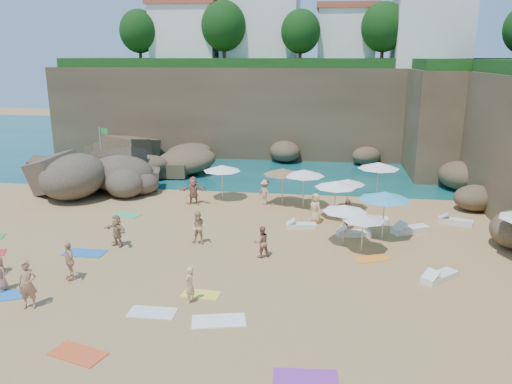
# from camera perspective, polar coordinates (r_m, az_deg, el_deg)

# --- Properties ---
(ground) EXTENTS (120.00, 120.00, 0.00)m
(ground) POSITION_cam_1_polar(r_m,az_deg,el_deg) (24.79, -5.61, -6.11)
(ground) COLOR tan
(ground) RESTS_ON ground
(seawater) EXTENTS (120.00, 120.00, 0.00)m
(seawater) POSITION_cam_1_polar(r_m,az_deg,el_deg) (53.45, 2.05, 5.61)
(seawater) COLOR #0C4751
(seawater) RESTS_ON ground
(cliff_back) EXTENTS (44.00, 8.00, 8.00)m
(cliff_back) POSITION_cam_1_polar(r_m,az_deg,el_deg) (47.78, 3.85, 9.26)
(cliff_back) COLOR brown
(cliff_back) RESTS_ON ground
(cliff_corner) EXTENTS (10.00, 12.00, 8.00)m
(cliff_corner) POSITION_cam_1_polar(r_m,az_deg,el_deg) (44.14, 23.27, 7.56)
(cliff_corner) COLOR brown
(cliff_corner) RESTS_ON ground
(rock_promontory) EXTENTS (12.00, 7.00, 2.00)m
(rock_promontory) POSITION_cam_1_polar(r_m,az_deg,el_deg) (42.81, -14.90, 2.64)
(rock_promontory) COLOR brown
(rock_promontory) RESTS_ON ground
(clifftop_buildings) EXTENTS (28.48, 9.48, 7.00)m
(clifftop_buildings) POSITION_cam_1_polar(r_m,az_deg,el_deg) (48.29, 5.28, 17.90)
(clifftop_buildings) COLOR white
(clifftop_buildings) RESTS_ON cliff_back
(clifftop_trees) EXTENTS (35.60, 23.82, 4.40)m
(clifftop_trees) POSITION_cam_1_polar(r_m,az_deg,el_deg) (41.96, 7.39, 18.26)
(clifftop_trees) COLOR #11380F
(clifftop_trees) RESTS_ON ground
(marina_masts) EXTENTS (3.10, 0.10, 6.00)m
(marina_masts) POSITION_cam_1_polar(r_m,az_deg,el_deg) (57.19, -14.78, 8.79)
(marina_masts) COLOR white
(marina_masts) RESTS_ON ground
(rock_outcrop) EXTENTS (7.73, 6.04, 2.94)m
(rock_outcrop) POSITION_cam_1_polar(r_m,az_deg,el_deg) (36.37, -16.51, 0.32)
(rock_outcrop) COLOR brown
(rock_outcrop) RESTS_ON ground
(flag_pole) EXTENTS (0.75, 0.25, 3.90)m
(flag_pole) POSITION_cam_1_polar(r_m,az_deg,el_deg) (39.30, -17.17, 5.07)
(flag_pole) COLOR silver
(flag_pole) RESTS_ON ground
(parasol_0) EXTENTS (2.52, 2.52, 2.38)m
(parasol_0) POSITION_cam_1_polar(r_m,az_deg,el_deg) (30.28, 5.50, 2.20)
(parasol_0) COLOR silver
(parasol_0) RESTS_ON ground
(parasol_1) EXTENTS (2.64, 2.64, 2.49)m
(parasol_1) POSITION_cam_1_polar(r_m,az_deg,el_deg) (32.63, 13.84, 2.96)
(parasol_1) COLOR silver
(parasol_1) RESTS_ON ground
(parasol_2) EXTENTS (2.36, 2.36, 2.23)m
(parasol_2) POSITION_cam_1_polar(r_m,az_deg,el_deg) (28.35, 9.09, 0.88)
(parasol_2) COLOR silver
(parasol_2) RESTS_ON ground
(parasol_3) EXTENTS (2.00, 2.00, 1.89)m
(parasol_3) POSITION_cam_1_polar(r_m,az_deg,el_deg) (30.30, 10.51, 1.15)
(parasol_3) COLOR silver
(parasol_3) RESTS_ON ground
(parasol_5) EXTENTS (2.41, 2.41, 2.28)m
(parasol_5) POSITION_cam_1_polar(r_m,az_deg,el_deg) (31.93, -3.91, 2.75)
(parasol_5) COLOR silver
(parasol_5) RESTS_ON ground
(parasol_6) EXTENTS (2.45, 2.45, 2.31)m
(parasol_6) POSITION_cam_1_polar(r_m,az_deg,el_deg) (30.81, 3.07, 2.36)
(parasol_6) COLOR silver
(parasol_6) RESTS_ON ground
(parasol_7) EXTENTS (2.16, 2.16, 2.04)m
(parasol_7) POSITION_cam_1_polar(r_m,az_deg,el_deg) (24.55, 10.08, -1.85)
(parasol_7) COLOR silver
(parasol_7) RESTS_ON ground
(parasol_8) EXTENTS (2.03, 2.03, 1.92)m
(parasol_8) POSITION_cam_1_polar(r_m,az_deg,el_deg) (23.79, 12.17, -2.81)
(parasol_8) COLOR silver
(parasol_8) RESTS_ON ground
(parasol_10) EXTENTS (2.62, 2.62, 2.48)m
(parasol_10) POSITION_cam_1_polar(r_m,az_deg,el_deg) (25.71, 14.50, -0.40)
(parasol_10) COLOR silver
(parasol_10) RESTS_ON ground
(lounger_0) EXTENTS (1.65, 0.75, 0.25)m
(lounger_0) POSITION_cam_1_polar(r_m,az_deg,el_deg) (27.20, 5.20, -3.84)
(lounger_0) COLOR silver
(lounger_0) RESTS_ON ground
(lounger_1) EXTENTS (2.04, 0.75, 0.31)m
(lounger_1) POSITION_cam_1_polar(r_m,az_deg,el_deg) (28.66, 12.85, -3.10)
(lounger_1) COLOR white
(lounger_1) RESTS_ON ground
(lounger_2) EXTENTS (2.11, 1.58, 0.32)m
(lounger_2) POSITION_cam_1_polar(r_m,az_deg,el_deg) (27.58, 17.23, -4.15)
(lounger_2) COLOR silver
(lounger_2) RESTS_ON ground
(lounger_3) EXTENTS (1.82, 0.86, 0.27)m
(lounger_3) POSITION_cam_1_polar(r_m,az_deg,el_deg) (26.38, 11.08, -4.66)
(lounger_3) COLOR silver
(lounger_3) RESTS_ON ground
(lounger_4) EXTENTS (1.90, 1.11, 0.28)m
(lounger_4) POSITION_cam_1_polar(r_m,az_deg,el_deg) (29.83, 21.83, -3.14)
(lounger_4) COLOR silver
(lounger_4) RESTS_ON ground
(lounger_5) EXTENTS (1.71, 1.66, 0.28)m
(lounger_5) POSITION_cam_1_polar(r_m,az_deg,el_deg) (22.38, 20.26, -9.10)
(lounger_5) COLOR white
(lounger_5) RESTS_ON ground
(towel_0) EXTENTS (2.08, 1.63, 0.03)m
(towel_0) POSITION_cam_1_polar(r_m,az_deg,el_deg) (22.08, -26.90, -10.54)
(towel_0) COLOR blue
(towel_0) RESTS_ON ground
(towel_2) EXTENTS (1.94, 1.34, 0.03)m
(towel_2) POSITION_cam_1_polar(r_m,az_deg,el_deg) (17.33, -19.69, -17.02)
(towel_2) COLOR #E24F23
(towel_2) RESTS_ON ground
(towel_4) EXTENTS (1.52, 0.84, 0.03)m
(towel_4) POSITION_cam_1_polar(r_m,az_deg,el_deg) (20.03, -6.32, -11.52)
(towel_4) COLOR #F4EF40
(towel_4) RESTS_ON ground
(towel_5) EXTENTS (1.73, 0.89, 0.03)m
(towel_5) POSITION_cam_1_polar(r_m,az_deg,el_deg) (19.01, -11.77, -13.33)
(towel_5) COLOR white
(towel_5) RESTS_ON ground
(towel_6) EXTENTS (1.96, 1.10, 0.03)m
(towel_6) POSITION_cam_1_polar(r_m,az_deg,el_deg) (15.44, 5.67, -20.47)
(towel_6) COLOR purple
(towel_6) RESTS_ON ground
(towel_8) EXTENTS (1.96, 1.01, 0.03)m
(towel_8) POSITION_cam_1_polar(r_m,az_deg,el_deg) (25.09, -19.00, -6.60)
(towel_8) COLOR blue
(towel_8) RESTS_ON ground
(towel_10) EXTENTS (1.73, 1.35, 0.03)m
(towel_10) POSITION_cam_1_polar(r_m,az_deg,el_deg) (23.73, 13.11, -7.42)
(towel_10) COLOR orange
(towel_10) RESTS_ON ground
(towel_11) EXTENTS (1.83, 1.30, 0.03)m
(towel_11) POSITION_cam_1_polar(r_m,az_deg,el_deg) (30.20, -14.56, -2.54)
(towel_11) COLOR #34B96A
(towel_11) RESTS_ON ground
(towel_13) EXTENTS (2.05, 1.35, 0.03)m
(towel_13) POSITION_cam_1_polar(r_m,az_deg,el_deg) (18.17, -4.28, -14.47)
(towel_13) COLOR white
(towel_13) RESTS_ON ground
(person_stand_1) EXTENTS (0.93, 0.87, 1.52)m
(person_stand_1) POSITION_cam_1_polar(r_m,az_deg,el_deg) (23.05, 0.63, -5.70)
(person_stand_1) COLOR #AF6557
(person_stand_1) RESTS_ON ground
(person_stand_2) EXTENTS (1.09, 0.96, 1.60)m
(person_stand_2) POSITION_cam_1_polar(r_m,az_deg,el_deg) (31.07, 1.05, -0.03)
(person_stand_2) COLOR tan
(person_stand_2) RESTS_ON ground
(person_stand_3) EXTENTS (0.90, 1.09, 1.74)m
(person_stand_3) POSITION_cam_1_polar(r_m,az_deg,el_deg) (26.93, 10.35, -2.56)
(person_stand_3) COLOR #96634B
(person_stand_3) RESTS_ON ground
(person_stand_4) EXTENTS (0.88, 0.91, 1.68)m
(person_stand_4) POSITION_cam_1_polar(r_m,az_deg,el_deg) (27.90, 6.81, -1.85)
(person_stand_4) COLOR tan
(person_stand_4) RESTS_ON ground
(person_stand_5) EXTENTS (1.71, 0.77, 1.78)m
(person_stand_5) POSITION_cam_1_polar(r_m,az_deg,el_deg) (31.39, -7.18, 0.18)
(person_stand_5) COLOR #AD6C56
(person_stand_5) RESTS_ON ground
(person_stand_6) EXTENTS (0.48, 0.60, 1.45)m
(person_stand_6) POSITION_cam_1_polar(r_m,az_deg,el_deg) (19.21, -7.60, -10.45)
(person_stand_6) COLOR #E8C184
(person_stand_6) RESTS_ON ground
(person_lie_1) EXTENTS (1.81, 1.81, 0.39)m
(person_lie_1) POSITION_cam_1_polar(r_m,az_deg,el_deg) (22.44, -20.43, -8.88)
(person_lie_1) COLOR #DBAE7C
(person_lie_1) RESTS_ON ground
(person_lie_2) EXTENTS (1.09, 1.55, 0.38)m
(person_lie_2) POSITION_cam_1_polar(r_m,az_deg,el_deg) (22.54, -27.07, -9.56)
(person_lie_2) COLOR #9E694F
(person_lie_2) RESTS_ON ground
(person_lie_3) EXTENTS (1.95, 2.00, 0.41)m
(person_lie_3) POSITION_cam_1_polar(r_m,az_deg,el_deg) (25.44, -15.54, -5.55)
(person_lie_3) COLOR tan
(person_lie_3) RESTS_ON ground
(person_lie_4) EXTENTS (1.08, 1.94, 0.44)m
(person_lie_4) POSITION_cam_1_polar(r_m,az_deg,el_deg) (20.64, -24.42, -11.41)
(person_lie_4) COLOR #A37051
(person_lie_4) RESTS_ON ground
(person_lie_5) EXTENTS (1.01, 1.73, 0.62)m
(person_lie_5) POSITION_cam_1_polar(r_m,az_deg,el_deg) (24.92, -6.54, -5.25)
(person_lie_5) COLOR #DCAA7D
(person_lie_5) RESTS_ON ground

